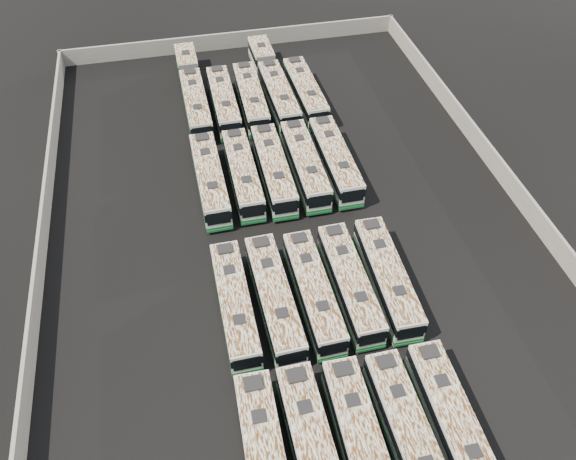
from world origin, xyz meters
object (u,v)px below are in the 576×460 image
object	(u,v)px
bus_front_center	(362,446)
bus_back_far_right	(305,92)
bus_midfront_right	(350,283)
bus_back_left	(224,102)
bus_midback_far_right	(335,160)
bus_back_far_left	(193,90)
bus_midback_far_left	(210,179)
bus_back_center	(251,98)
bus_front_far_right	(453,424)
bus_midfront_far_right	(387,277)
bus_midfront_far_left	(235,304)
bus_midfront_center	(313,292)
bus_front_right	(408,435)
bus_midback_center	(274,170)
bus_front_left	(314,454)
bus_midback_left	(243,174)
bus_midfront_left	(274,298)
bus_midback_right	(305,165)
bus_back_right	(273,82)

from	to	relation	value
bus_front_center	bus_back_far_right	size ratio (longest dim) A/B	1.00
bus_midfront_right	bus_back_left	xyz separation A→B (m)	(-6.35, 28.54, 0.04)
bus_midback_far_right	bus_back_far_left	world-z (taller)	bus_midback_far_right
bus_midback_far_left	bus_back_center	distance (m)	14.62
bus_front_center	bus_front_far_right	distance (m)	6.45
bus_midfront_far_right	bus_front_center	bearing A→B (deg)	-114.70
bus_midfront_far_left	bus_back_far_right	xyz separation A→B (m)	(12.78, 28.50, 0.05)
bus_front_far_right	bus_back_far_right	world-z (taller)	bus_back_far_right
bus_midfront_center	bus_midfront_far_right	world-z (taller)	bus_midfront_far_right
bus_front_far_right	bus_midback_far_right	world-z (taller)	bus_midback_far_right
bus_front_right	bus_midback_center	xyz separation A→B (m)	(-3.24, 28.53, 0.06)
bus_front_left	bus_midback_left	bearing A→B (deg)	89.32
bus_back_far_left	bus_back_left	xyz separation A→B (m)	(3.20, -3.19, -0.00)
bus_front_center	bus_midback_far_right	world-z (taller)	bus_midback_far_right
bus_midfront_far_left	bus_midfront_far_right	world-z (taller)	bus_midfront_far_right
bus_midfront_far_left	bus_back_center	size ratio (longest dim) A/B	0.96
bus_front_center	bus_midback_far_right	xyz separation A→B (m)	(6.44, 28.71, 0.01)
bus_midfront_right	bus_back_far_left	size ratio (longest dim) A/B	0.63
bus_midfront_left	bus_back_center	size ratio (longest dim) A/B	0.99
bus_midfront_far_left	bus_back_far_left	bearing A→B (deg)	89.86
bus_midback_center	bus_midback_far_right	bearing A→B (deg)	1.25
bus_back_center	bus_back_far_left	bearing A→B (deg)	154.20
bus_midfront_right	bus_midback_far_left	xyz separation A→B (m)	(-9.58, 15.38, 0.07)
bus_front_far_right	bus_midback_center	distance (m)	29.18
bus_front_left	bus_midfront_far_left	world-z (taller)	bus_front_left
bus_front_right	bus_midfront_far_right	world-z (taller)	bus_midfront_far_right
bus_midback_right	bus_back_far_left	xyz separation A→B (m)	(-9.59, 16.19, -0.02)
bus_front_far_right	bus_back_left	bearing A→B (deg)	103.51
bus_front_far_right	bus_midfront_far_right	bearing A→B (deg)	90.68
bus_midfront_left	bus_midback_center	size ratio (longest dim) A/B	0.99
bus_midfront_right	bus_midback_far_left	bearing A→B (deg)	121.39
bus_front_left	bus_midback_center	xyz separation A→B (m)	(3.18, 28.42, -0.00)
bus_front_center	bus_midfront_center	distance (m)	12.98
bus_midback_far_left	bus_back_far_right	bearing A→B (deg)	44.83
bus_midfront_left	bus_midback_left	distance (m)	15.69
bus_front_center	bus_front_far_right	world-z (taller)	bus_front_center
bus_midback_far_left	bus_midback_far_right	size ratio (longest dim) A/B	1.01
bus_midback_far_right	bus_midfront_right	bearing A→B (deg)	-101.99
bus_midfront_right	bus_midback_far_right	xyz separation A→B (m)	(3.22, 15.54, 0.06)
bus_midback_far_left	bus_back_right	size ratio (longest dim) A/B	0.65
bus_midfront_far_right	bus_midback_right	distance (m)	15.93
bus_midback_right	bus_back_center	distance (m)	13.38
bus_front_right	bus_back_far_right	xyz separation A→B (m)	(3.22, 41.58, 0.05)
bus_midfront_far_right	bus_midfront_right	bearing A→B (deg)	179.89
bus_front_center	bus_midfront_center	bearing A→B (deg)	90.46
bus_back_left	bus_back_right	bearing A→B (deg)	24.86
bus_front_center	bus_front_right	distance (m)	3.27
bus_back_far_right	bus_midback_left	bearing A→B (deg)	-127.92
bus_back_right	bus_front_right	bearing A→B (deg)	-91.30
bus_front_left	bus_midback_right	bearing A→B (deg)	76.81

